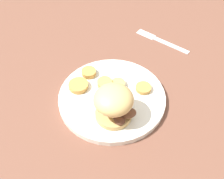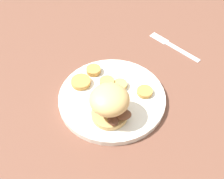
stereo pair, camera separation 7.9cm
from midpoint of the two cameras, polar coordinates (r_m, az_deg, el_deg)
name	(u,v)px [view 1 (the left image)]	position (r m, az deg, el deg)	size (l,w,h in m)	color
ground_plane	(112,100)	(0.82, -2.75, -2.13)	(4.00, 4.00, 0.00)	brown
dinner_plate	(112,98)	(0.81, -2.77, -1.69)	(0.28, 0.28, 0.02)	white
sandwich	(114,103)	(0.73, -2.72, -2.66)	(0.11, 0.09, 0.09)	tan
potato_round_0	(105,83)	(0.82, -4.06, 1.01)	(0.04, 0.04, 0.02)	tan
potato_round_1	(118,84)	(0.82, -1.61, 0.88)	(0.04, 0.04, 0.01)	tan
potato_round_2	(89,72)	(0.86, -6.88, 2.98)	(0.04, 0.04, 0.01)	#BC8942
potato_round_3	(143,88)	(0.82, 3.05, 0.13)	(0.04, 0.04, 0.01)	#BC8942
potato_round_4	(78,86)	(0.83, -8.87, 0.57)	(0.05, 0.05, 0.01)	#BC8942
fork	(162,41)	(0.99, 6.80, 8.71)	(0.18, 0.06, 0.00)	silver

